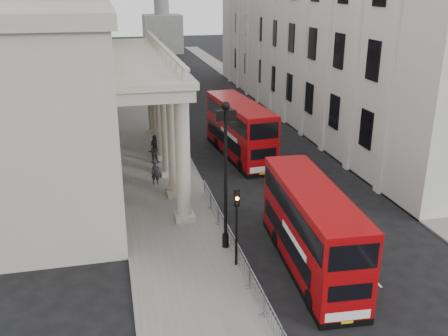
{
  "coord_description": "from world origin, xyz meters",
  "views": [
    {
      "loc": [
        -6.3,
        -20.18,
        13.98
      ],
      "look_at": [
        0.55,
        9.32,
        2.84
      ],
      "focal_mm": 40.0,
      "sensor_mm": 36.0,
      "label": 1
    }
  ],
  "objects_px": {
    "lamp_post_south": "(226,167)",
    "lamp_post_mid": "(181,102)",
    "bus_far": "(239,128)",
    "pedestrian_a": "(156,173)",
    "lamp_post_north": "(160,71)",
    "traffic_light": "(237,213)",
    "bus_near": "(311,227)",
    "pedestrian_c": "(155,143)",
    "pedestrian_b": "(154,152)"
  },
  "relations": [
    {
      "from": "lamp_post_north",
      "to": "pedestrian_a",
      "type": "distance_m",
      "value": 22.19
    },
    {
      "from": "lamp_post_south",
      "to": "traffic_light",
      "type": "distance_m",
      "value": 2.71
    },
    {
      "from": "bus_far",
      "to": "pedestrian_c",
      "type": "distance_m",
      "value": 7.62
    },
    {
      "from": "pedestrian_c",
      "to": "lamp_post_north",
      "type": "bearing_deg",
      "value": 106.01
    },
    {
      "from": "traffic_light",
      "to": "lamp_post_south",
      "type": "bearing_deg",
      "value": 92.84
    },
    {
      "from": "lamp_post_mid",
      "to": "bus_far",
      "type": "relative_size",
      "value": 0.75
    },
    {
      "from": "lamp_post_mid",
      "to": "pedestrian_a",
      "type": "xyz_separation_m",
      "value": [
        -2.85,
        -5.66,
        -3.92
      ]
    },
    {
      "from": "lamp_post_north",
      "to": "bus_near",
      "type": "distance_m",
      "value": 35.16
    },
    {
      "from": "lamp_post_south",
      "to": "pedestrian_b",
      "type": "bearing_deg",
      "value": 99.4
    },
    {
      "from": "lamp_post_south",
      "to": "bus_far",
      "type": "bearing_deg",
      "value": 72.55
    },
    {
      "from": "bus_near",
      "to": "pedestrian_c",
      "type": "relative_size",
      "value": 6.77
    },
    {
      "from": "traffic_light",
      "to": "pedestrian_b",
      "type": "bearing_deg",
      "value": 98.64
    },
    {
      "from": "lamp_post_mid",
      "to": "pedestrian_c",
      "type": "bearing_deg",
      "value": 137.42
    },
    {
      "from": "pedestrian_c",
      "to": "pedestrian_a",
      "type": "bearing_deg",
      "value": -70.47
    },
    {
      "from": "bus_near",
      "to": "pedestrian_a",
      "type": "relative_size",
      "value": 6.0
    },
    {
      "from": "pedestrian_a",
      "to": "pedestrian_c",
      "type": "distance_m",
      "value": 7.67
    },
    {
      "from": "lamp_post_south",
      "to": "pedestrian_a",
      "type": "height_order",
      "value": "lamp_post_south"
    },
    {
      "from": "lamp_post_mid",
      "to": "lamp_post_north",
      "type": "bearing_deg",
      "value": 90.0
    },
    {
      "from": "lamp_post_mid",
      "to": "bus_far",
      "type": "bearing_deg",
      "value": -5.34
    },
    {
      "from": "traffic_light",
      "to": "bus_near",
      "type": "distance_m",
      "value": 3.93
    },
    {
      "from": "lamp_post_south",
      "to": "lamp_post_mid",
      "type": "relative_size",
      "value": 1.0
    },
    {
      "from": "lamp_post_mid",
      "to": "pedestrian_c",
      "type": "relative_size",
      "value": 5.39
    },
    {
      "from": "pedestrian_b",
      "to": "pedestrian_c",
      "type": "xyz_separation_m",
      "value": [
        0.35,
        2.82,
        -0.14
      ]
    },
    {
      "from": "traffic_light",
      "to": "bus_far",
      "type": "bearing_deg",
      "value": 74.76
    },
    {
      "from": "lamp_post_mid",
      "to": "lamp_post_north",
      "type": "height_order",
      "value": "same"
    },
    {
      "from": "lamp_post_south",
      "to": "lamp_post_north",
      "type": "height_order",
      "value": "same"
    },
    {
      "from": "lamp_post_mid",
      "to": "traffic_light",
      "type": "relative_size",
      "value": 1.93
    },
    {
      "from": "pedestrian_c",
      "to": "lamp_post_mid",
      "type": "bearing_deg",
      "value": -17.82
    },
    {
      "from": "bus_near",
      "to": "lamp_post_south",
      "type": "bearing_deg",
      "value": 147.23
    },
    {
      "from": "bus_far",
      "to": "pedestrian_a",
      "type": "xyz_separation_m",
      "value": [
        -7.74,
        -5.2,
        -1.48
      ]
    },
    {
      "from": "traffic_light",
      "to": "bus_far",
      "type": "distance_m",
      "value": 18.21
    },
    {
      "from": "pedestrian_b",
      "to": "traffic_light",
      "type": "bearing_deg",
      "value": 106.64
    },
    {
      "from": "traffic_light",
      "to": "pedestrian_c",
      "type": "bearing_deg",
      "value": 96.44
    },
    {
      "from": "lamp_post_north",
      "to": "pedestrian_a",
      "type": "relative_size",
      "value": 4.78
    },
    {
      "from": "lamp_post_south",
      "to": "traffic_light",
      "type": "xyz_separation_m",
      "value": [
        0.1,
        -2.02,
        -1.8
      ]
    },
    {
      "from": "traffic_light",
      "to": "pedestrian_a",
      "type": "bearing_deg",
      "value": 103.44
    },
    {
      "from": "lamp_post_south",
      "to": "bus_near",
      "type": "relative_size",
      "value": 0.8
    },
    {
      "from": "bus_near",
      "to": "bus_far",
      "type": "bearing_deg",
      "value": 90.49
    },
    {
      "from": "lamp_post_south",
      "to": "pedestrian_c",
      "type": "xyz_separation_m",
      "value": [
        -2.16,
        17.98,
        -4.02
      ]
    },
    {
      "from": "lamp_post_mid",
      "to": "traffic_light",
      "type": "distance_m",
      "value": 18.11
    },
    {
      "from": "lamp_post_north",
      "to": "traffic_light",
      "type": "height_order",
      "value": "lamp_post_north"
    },
    {
      "from": "bus_near",
      "to": "pedestrian_a",
      "type": "height_order",
      "value": "bus_near"
    },
    {
      "from": "bus_near",
      "to": "pedestrian_c",
      "type": "height_order",
      "value": "bus_near"
    },
    {
      "from": "pedestrian_b",
      "to": "pedestrian_c",
      "type": "distance_m",
      "value": 2.85
    },
    {
      "from": "lamp_post_mid",
      "to": "pedestrian_b",
      "type": "relative_size",
      "value": 4.56
    },
    {
      "from": "pedestrian_a",
      "to": "pedestrian_c",
      "type": "height_order",
      "value": "pedestrian_a"
    },
    {
      "from": "lamp_post_north",
      "to": "traffic_light",
      "type": "relative_size",
      "value": 1.93
    },
    {
      "from": "pedestrian_a",
      "to": "pedestrian_b",
      "type": "height_order",
      "value": "pedestrian_b"
    },
    {
      "from": "bus_far",
      "to": "pedestrian_b",
      "type": "distance_m",
      "value": 7.54
    },
    {
      "from": "bus_far",
      "to": "pedestrian_c",
      "type": "xyz_separation_m",
      "value": [
        -7.04,
        2.44,
        -1.58
      ]
    }
  ]
}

